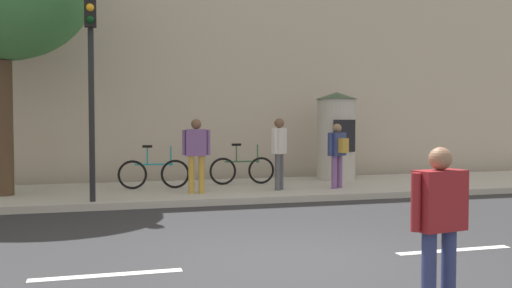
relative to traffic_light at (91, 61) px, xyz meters
name	(u,v)px	position (x,y,z in m)	size (l,w,h in m)	color
ground_plane	(296,262)	(2.62, -5.24, -3.09)	(80.00, 80.00, 0.00)	#2B2B2D
sidewalk_curb	(202,191)	(2.62, 1.76, -3.01)	(36.00, 4.00, 0.15)	#B2ADA3
lane_markings	(296,261)	(2.62, -5.24, -3.08)	(25.80, 0.16, 0.01)	silver
building_backdrop	(175,23)	(2.62, 6.76, 2.02)	(36.00, 5.00, 10.20)	#B7A893
traffic_light	(91,61)	(0.00, 0.00, 0.00)	(0.24, 0.45, 4.37)	black
poster_column	(336,135)	(6.73, 2.81, -1.66)	(1.20, 1.20, 2.51)	#B2ADA3
pedestrian_with_backpack	(440,216)	(3.26, -7.50, -2.13)	(0.67, 0.32, 1.61)	navy
pedestrian_near_pole	(279,148)	(4.40, 0.94, -1.90)	(0.45, 0.48, 1.76)	#4C4C51
pedestrian_in_red_top	(196,149)	(2.33, 0.85, -1.89)	(0.64, 0.43, 1.74)	#B78C33
pedestrian_in_dark_shirt	(338,150)	(5.91, 0.84, -1.96)	(0.57, 0.53, 1.62)	#724C84
bicycle_leaning	(242,170)	(3.81, 2.34, -2.55)	(1.77, 0.11, 1.09)	black
bicycle_upright	(154,173)	(1.45, 1.98, -2.55)	(1.77, 0.21, 1.09)	black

